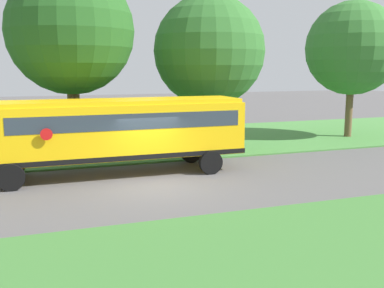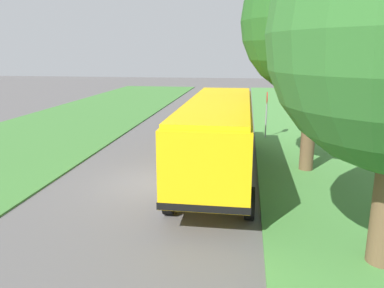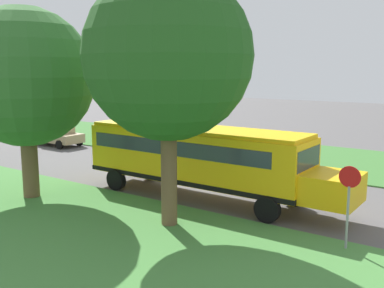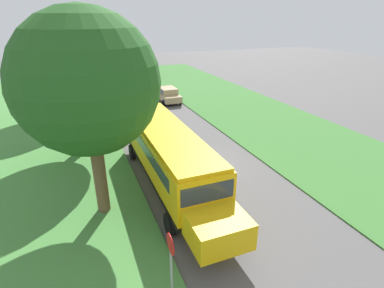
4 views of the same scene
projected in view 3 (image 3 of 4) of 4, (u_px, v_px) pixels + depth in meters
name	position (u px, v px, depth m)	size (l,w,h in m)	color
ground_plane	(206.00, 183.00, 22.74)	(120.00, 120.00, 0.00)	#565454
grass_verge	(37.00, 244.00, 14.69)	(12.00, 80.00, 0.08)	#47843D
grass_far_side	(280.00, 154.00, 29.97)	(10.00, 80.00, 0.07)	#3D7533
school_bus	(200.00, 155.00, 19.78)	(2.84, 12.42, 3.16)	yellow
car_tan_nearest	(57.00, 134.00, 33.57)	(2.02, 4.40, 1.56)	tan
oak_tree_beside_bus	(166.00, 58.00, 15.60)	(5.94, 5.94, 9.12)	brown
oak_tree_roadside_mid	(25.00, 77.00, 19.23)	(5.98, 5.98, 8.35)	brown
stop_sign	(349.00, 198.00, 13.96)	(0.08, 0.68, 2.74)	gray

